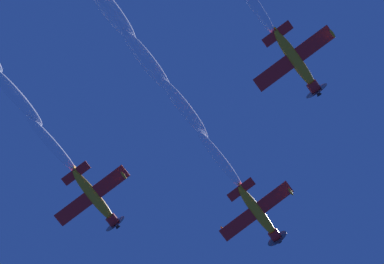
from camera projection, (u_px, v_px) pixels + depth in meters
airplane_lead at (259, 214)px, 75.49m from camera, size 7.48×7.37×2.90m
airplane_left_wingman at (95, 198)px, 74.28m from camera, size 7.49×7.37×3.03m
airplane_right_wingman at (297, 62)px, 68.95m from camera, size 7.51×7.37×3.15m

